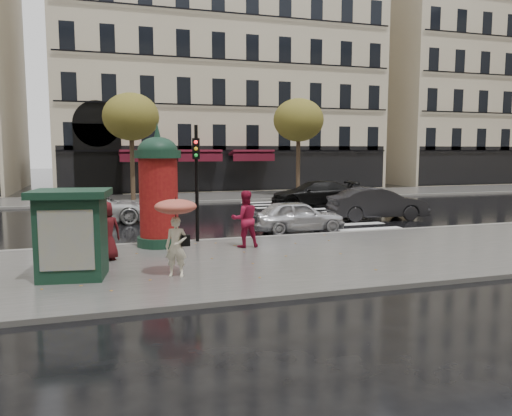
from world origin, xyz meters
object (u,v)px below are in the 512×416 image
object	(u,v)px
woman_red	(245,219)
newsstand	(72,233)
man_burgundy	(106,231)
morris_column	(158,187)
woman_umbrella	(176,224)
car_darkgrey	(377,204)
car_white	(97,208)
car_black	(314,193)
car_silver	(297,216)
traffic_light	(196,172)

from	to	relation	value
woman_red	newsstand	distance (m)	5.58
man_burgundy	morris_column	world-z (taller)	morris_column
woman_umbrella	morris_column	bearing A→B (deg)	89.03
woman_red	car_darkgrey	xyz separation A→B (m)	(7.83, 5.04, -0.28)
newsstand	car_white	size ratio (longest dim) A/B	0.45
car_darkgrey	newsstand	bearing A→B (deg)	127.17
car_black	car_silver	bearing A→B (deg)	-21.52
car_black	car_white	bearing A→B (deg)	-67.52
morris_column	newsstand	world-z (taller)	morris_column
man_burgundy	car_black	xyz separation A→B (m)	(11.61, 11.80, -0.24)
car_white	traffic_light	bearing A→B (deg)	-150.96
woman_umbrella	man_burgundy	distance (m)	2.89
morris_column	car_silver	xyz separation A→B (m)	(5.52, 1.80, -1.37)
morris_column	car_silver	distance (m)	5.96
woman_umbrella	car_black	size ratio (longest dim) A/B	0.40
woman_red	man_burgundy	size ratio (longest dim) A/B	1.08
car_silver	man_burgundy	bearing A→B (deg)	116.94
car_silver	woman_umbrella	bearing A→B (deg)	137.37
morris_column	car_black	bearing A→B (deg)	45.41
morris_column	car_black	size ratio (longest dim) A/B	0.80
man_burgundy	morris_column	distance (m)	2.61
man_burgundy	car_darkgrey	bearing A→B (deg)	-169.03
car_white	morris_column	bearing A→B (deg)	-161.70
morris_column	car_white	xyz separation A→B (m)	(-1.91, 6.71, -1.35)
woman_umbrella	car_darkgrey	size ratio (longest dim) A/B	0.44
man_burgundy	newsstand	distance (m)	1.95
man_burgundy	car_darkgrey	distance (m)	13.34
car_white	car_darkgrey	bearing A→B (deg)	-100.07
car_silver	woman_red	bearing A→B (deg)	134.75
woman_umbrella	car_white	world-z (taller)	woman_umbrella
woman_red	car_black	bearing A→B (deg)	-123.17
car_white	car_black	xyz separation A→B (m)	(11.86, 3.37, 0.06)
newsstand	woman_umbrella	bearing A→B (deg)	-14.18
woman_umbrella	car_silver	size ratio (longest dim) A/B	0.53
woman_umbrella	car_darkgrey	xyz separation A→B (m)	(10.46, 8.08, -0.67)
woman_red	man_burgundy	bearing A→B (deg)	9.37
man_burgundy	car_black	bearing A→B (deg)	-148.89
car_silver	car_black	xyz separation A→B (m)	(4.43, 8.29, 0.09)
man_burgundy	car_black	world-z (taller)	man_burgundy
morris_column	traffic_light	size ratio (longest dim) A/B	1.01
car_darkgrey	car_white	world-z (taller)	car_darkgrey
traffic_light	newsstand	distance (m)	5.49
morris_column	car_darkgrey	xyz separation A→B (m)	(10.39, 3.99, -1.26)
man_burgundy	car_darkgrey	world-z (taller)	man_burgundy
newsstand	car_black	world-z (taller)	newsstand
woman_red	traffic_light	size ratio (longest dim) A/B	0.46
woman_umbrella	man_burgundy	world-z (taller)	woman_umbrella
car_silver	car_darkgrey	size ratio (longest dim) A/B	0.82
morris_column	car_black	distance (m)	14.22
woman_umbrella	man_burgundy	size ratio (longest dim) A/B	1.17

